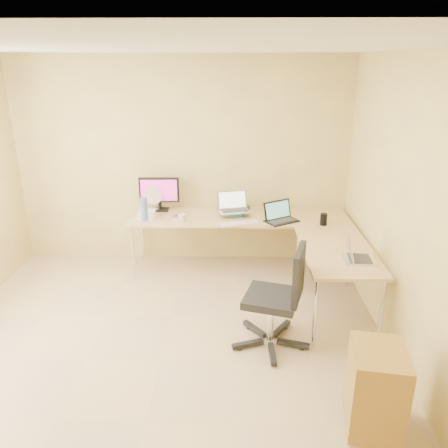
{
  "coord_description": "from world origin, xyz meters",
  "views": [
    {
      "loc": [
        0.63,
        -3.27,
        2.52
      ],
      "look_at": [
        0.55,
        1.1,
        0.9
      ],
      "focal_mm": 35.62,
      "sensor_mm": 36.0,
      "label": 1
    }
  ],
  "objects_px": {
    "desk_main": "(239,243)",
    "desk_fan": "(154,199)",
    "desk_return": "(335,282)",
    "office_chair": "(271,297)",
    "keyboard": "(239,223)",
    "laptop_return": "(361,249)",
    "laptop_black": "(282,212)",
    "water_bottle": "(144,209)",
    "cabinet": "(376,389)",
    "monitor": "(159,194)",
    "laptop_center": "(234,202)",
    "mug": "(182,218)"
  },
  "relations": [
    {
      "from": "desk_main",
      "to": "desk_fan",
      "type": "xyz_separation_m",
      "value": [
        -1.08,
        0.2,
        0.51
      ]
    },
    {
      "from": "desk_return",
      "to": "office_chair",
      "type": "height_order",
      "value": "office_chair"
    },
    {
      "from": "keyboard",
      "to": "laptop_return",
      "type": "relative_size",
      "value": 1.26
    },
    {
      "from": "laptop_black",
      "to": "desk_fan",
      "type": "relative_size",
      "value": 1.28
    },
    {
      "from": "laptop_black",
      "to": "water_bottle",
      "type": "xyz_separation_m",
      "value": [
        -1.62,
        -0.0,
        0.02
      ]
    },
    {
      "from": "laptop_black",
      "to": "water_bottle",
      "type": "height_order",
      "value": "water_bottle"
    },
    {
      "from": "desk_main",
      "to": "desk_return",
      "type": "bearing_deg",
      "value": -45.73
    },
    {
      "from": "office_chair",
      "to": "cabinet",
      "type": "height_order",
      "value": "office_chair"
    },
    {
      "from": "cabinet",
      "to": "desk_fan",
      "type": "bearing_deg",
      "value": 134.72
    },
    {
      "from": "water_bottle",
      "to": "desk_fan",
      "type": "xyz_separation_m",
      "value": [
        0.05,
        0.4,
        0.0
      ]
    },
    {
      "from": "keyboard",
      "to": "office_chair",
      "type": "relative_size",
      "value": 0.44
    },
    {
      "from": "desk_fan",
      "to": "office_chair",
      "type": "relative_size",
      "value": 0.29
    },
    {
      "from": "monitor",
      "to": "office_chair",
      "type": "distance_m",
      "value": 2.22
    },
    {
      "from": "keyboard",
      "to": "monitor",
      "type": "bearing_deg",
      "value": 134.37
    },
    {
      "from": "keyboard",
      "to": "desk_fan",
      "type": "distance_m",
      "value": 1.19
    },
    {
      "from": "desk_fan",
      "to": "laptop_return",
      "type": "distance_m",
      "value": 2.64
    },
    {
      "from": "monitor",
      "to": "laptop_return",
      "type": "distance_m",
      "value": 2.58
    },
    {
      "from": "laptop_black",
      "to": "laptop_center",
      "type": "bearing_deg",
      "value": 129.12
    },
    {
      "from": "office_chair",
      "to": "keyboard",
      "type": "bearing_deg",
      "value": 118.81
    },
    {
      "from": "desk_main",
      "to": "water_bottle",
      "type": "distance_m",
      "value": 1.25
    },
    {
      "from": "laptop_return",
      "to": "cabinet",
      "type": "relative_size",
      "value": 0.57
    },
    {
      "from": "desk_return",
      "to": "laptop_return",
      "type": "bearing_deg",
      "value": -59.64
    },
    {
      "from": "monitor",
      "to": "water_bottle",
      "type": "distance_m",
      "value": 0.42
    },
    {
      "from": "laptop_return",
      "to": "cabinet",
      "type": "bearing_deg",
      "value": 176.39
    },
    {
      "from": "laptop_center",
      "to": "water_bottle",
      "type": "bearing_deg",
      "value": 176.46
    },
    {
      "from": "mug",
      "to": "cabinet",
      "type": "xyz_separation_m",
      "value": [
        1.6,
        -2.39,
        -0.41
      ]
    },
    {
      "from": "mug",
      "to": "desk_fan",
      "type": "relative_size",
      "value": 0.32
    },
    {
      "from": "desk_main",
      "to": "laptop_center",
      "type": "xyz_separation_m",
      "value": [
        -0.07,
        -0.0,
        0.54
      ]
    },
    {
      "from": "desk_return",
      "to": "mug",
      "type": "distance_m",
      "value": 1.88
    },
    {
      "from": "desk_main",
      "to": "cabinet",
      "type": "relative_size",
      "value": 4.24
    },
    {
      "from": "desk_main",
      "to": "laptop_black",
      "type": "distance_m",
      "value": 0.72
    },
    {
      "from": "desk_return",
      "to": "laptop_return",
      "type": "relative_size",
      "value": 3.67
    },
    {
      "from": "laptop_return",
      "to": "desk_fan",
      "type": "bearing_deg",
      "value": 61.54
    },
    {
      "from": "office_chair",
      "to": "cabinet",
      "type": "relative_size",
      "value": 1.62
    },
    {
      "from": "laptop_black",
      "to": "desk_fan",
      "type": "bearing_deg",
      "value": 133.78
    },
    {
      "from": "laptop_black",
      "to": "desk_fan",
      "type": "xyz_separation_m",
      "value": [
        -1.57,
        0.39,
        0.03
      ]
    },
    {
      "from": "desk_fan",
      "to": "water_bottle",
      "type": "bearing_deg",
      "value": -100.77
    },
    {
      "from": "water_bottle",
      "to": "keyboard",
      "type": "bearing_deg",
      "value": -5.13
    },
    {
      "from": "desk_return",
      "to": "office_chair",
      "type": "xyz_separation_m",
      "value": [
        -0.7,
        -0.56,
        0.13
      ]
    },
    {
      "from": "desk_return",
      "to": "desk_fan",
      "type": "bearing_deg",
      "value": 149.68
    },
    {
      "from": "desk_main",
      "to": "laptop_black",
      "type": "xyz_separation_m",
      "value": [
        0.49,
        -0.19,
        0.48
      ]
    },
    {
      "from": "desk_return",
      "to": "desk_fan",
      "type": "relative_size",
      "value": 4.45
    },
    {
      "from": "monitor",
      "to": "mug",
      "type": "relative_size",
      "value": 5.32
    },
    {
      "from": "office_chair",
      "to": "cabinet",
      "type": "distance_m",
      "value": 1.23
    },
    {
      "from": "laptop_center",
      "to": "water_bottle",
      "type": "xyz_separation_m",
      "value": [
        -1.06,
        -0.19,
        -0.03
      ]
    },
    {
      "from": "laptop_black",
      "to": "water_bottle",
      "type": "bearing_deg",
      "value": 147.98
    },
    {
      "from": "office_chair",
      "to": "desk_main",
      "type": "bearing_deg",
      "value": 116.28
    },
    {
      "from": "office_chair",
      "to": "mug",
      "type": "bearing_deg",
      "value": 141.46
    },
    {
      "from": "desk_main",
      "to": "laptop_return",
      "type": "xyz_separation_m",
      "value": [
        1.13,
        -1.26,
        0.48
      ]
    },
    {
      "from": "desk_return",
      "to": "keyboard",
      "type": "bearing_deg",
      "value": 144.4
    }
  ]
}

